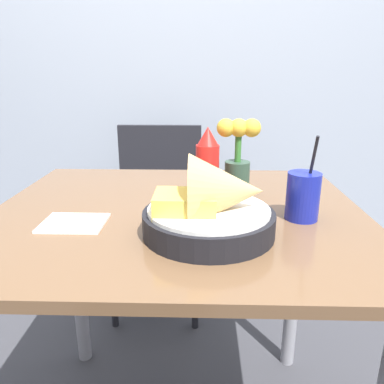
{
  "coord_description": "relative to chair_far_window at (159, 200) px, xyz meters",
  "views": [
    {
      "loc": [
        0.06,
        -0.88,
        1.09
      ],
      "look_at": [
        0.04,
        -0.04,
        0.82
      ],
      "focal_mm": 35.0,
      "sensor_mm": 36.0,
      "label": 1
    }
  ],
  "objects": [
    {
      "name": "food_basket",
      "position": [
        0.23,
        -0.96,
        0.32
      ],
      "size": [
        0.28,
        0.28,
        0.17
      ],
      "color": "black",
      "rests_on": "dining_table"
    },
    {
      "name": "chair_far_window",
      "position": [
        0.0,
        0.0,
        0.0
      ],
      "size": [
        0.4,
        0.4,
        0.85
      ],
      "color": "black",
      "rests_on": "ground_plane"
    },
    {
      "name": "drink_cup",
      "position": [
        0.44,
        -0.87,
        0.31
      ],
      "size": [
        0.08,
        0.08,
        0.2
      ],
      "color": "#192399",
      "rests_on": "dining_table"
    },
    {
      "name": "napkin",
      "position": [
        -0.08,
        -0.92,
        0.26
      ],
      "size": [
        0.14,
        0.11,
        0.01
      ],
      "color": "white",
      "rests_on": "dining_table"
    },
    {
      "name": "wall_window",
      "position": [
        0.15,
        0.39,
        0.79
      ],
      "size": [
        7.0,
        0.06,
        2.6
      ],
      "color": "#9EA8B7",
      "rests_on": "ground_plane"
    },
    {
      "name": "dining_table",
      "position": [
        0.15,
        -0.82,
        0.13
      ],
      "size": [
        0.92,
        0.8,
        0.76
      ],
      "color": "brown",
      "rests_on": "ground_plane"
    },
    {
      "name": "ketchup_bottle",
      "position": [
        0.22,
        -0.73,
        0.35
      ],
      "size": [
        0.06,
        0.06,
        0.19
      ],
      "color": "red",
      "rests_on": "dining_table"
    },
    {
      "name": "flower_vase",
      "position": [
        0.3,
        -0.68,
        0.37
      ],
      "size": [
        0.12,
        0.07,
        0.21
      ],
      "color": "#2D4738",
      "rests_on": "dining_table"
    }
  ]
}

